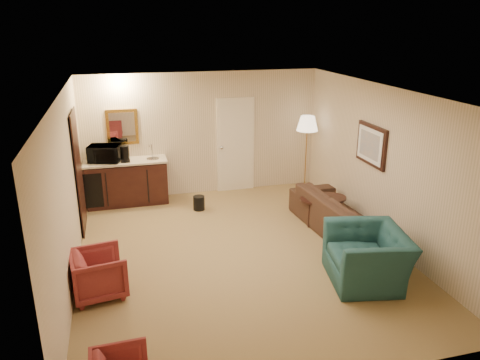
{
  "coord_description": "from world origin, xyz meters",
  "views": [
    {
      "loc": [
        -1.73,
        -6.57,
        3.59
      ],
      "look_at": [
        0.15,
        0.5,
        1.08
      ],
      "focal_mm": 35.0,
      "sensor_mm": 36.0,
      "label": 1
    }
  ],
  "objects_px": {
    "microwave": "(104,152)",
    "coffee_maker": "(125,154)",
    "teal_armchair": "(368,248)",
    "rose_chair_near": "(99,272)",
    "waste_bin": "(199,203)",
    "wetbar_cabinet": "(127,182)",
    "coffee_table": "(322,210)",
    "floor_lamp": "(306,155)",
    "sofa": "(340,207)"
  },
  "relations": [
    {
      "from": "floor_lamp",
      "to": "sofa",
      "type": "bearing_deg",
      "value": -94.78
    },
    {
      "from": "coffee_table",
      "to": "floor_lamp",
      "type": "distance_m",
      "value": 1.76
    },
    {
      "from": "rose_chair_near",
      "to": "floor_lamp",
      "type": "relative_size",
      "value": 0.42
    },
    {
      "from": "teal_armchair",
      "to": "coffee_table",
      "type": "distance_m",
      "value": 2.06
    },
    {
      "from": "wetbar_cabinet",
      "to": "coffee_maker",
      "type": "relative_size",
      "value": 5.1
    },
    {
      "from": "rose_chair_near",
      "to": "microwave",
      "type": "xyz_separation_m",
      "value": [
        0.11,
        3.41,
        0.77
      ]
    },
    {
      "from": "teal_armchair",
      "to": "rose_chair_near",
      "type": "relative_size",
      "value": 1.66
    },
    {
      "from": "rose_chair_near",
      "to": "coffee_table",
      "type": "distance_m",
      "value": 4.2
    },
    {
      "from": "floor_lamp",
      "to": "waste_bin",
      "type": "height_order",
      "value": "floor_lamp"
    },
    {
      "from": "microwave",
      "to": "waste_bin",
      "type": "bearing_deg",
      "value": -7.82
    },
    {
      "from": "sofa",
      "to": "rose_chair_near",
      "type": "relative_size",
      "value": 3.23
    },
    {
      "from": "floor_lamp",
      "to": "wetbar_cabinet",
      "type": "bearing_deg",
      "value": 175.14
    },
    {
      "from": "teal_armchair",
      "to": "coffee_table",
      "type": "bearing_deg",
      "value": -176.01
    },
    {
      "from": "teal_armchair",
      "to": "rose_chair_near",
      "type": "height_order",
      "value": "teal_armchair"
    },
    {
      "from": "sofa",
      "to": "teal_armchair",
      "type": "relative_size",
      "value": 1.95
    },
    {
      "from": "sofa",
      "to": "rose_chair_near",
      "type": "height_order",
      "value": "sofa"
    },
    {
      "from": "teal_armchair",
      "to": "coffee_maker",
      "type": "height_order",
      "value": "coffee_maker"
    },
    {
      "from": "sofa",
      "to": "waste_bin",
      "type": "relative_size",
      "value": 8.09
    },
    {
      "from": "coffee_maker",
      "to": "waste_bin",
      "type": "bearing_deg",
      "value": -35.23
    },
    {
      "from": "rose_chair_near",
      "to": "waste_bin",
      "type": "xyz_separation_m",
      "value": [
        1.85,
        2.67,
        -0.21
      ]
    },
    {
      "from": "teal_armchair",
      "to": "floor_lamp",
      "type": "distance_m",
      "value": 3.72
    },
    {
      "from": "teal_armchair",
      "to": "rose_chair_near",
      "type": "bearing_deg",
      "value": -88.67
    },
    {
      "from": "wetbar_cabinet",
      "to": "coffee_table",
      "type": "distance_m",
      "value": 3.97
    },
    {
      "from": "microwave",
      "to": "coffee_maker",
      "type": "distance_m",
      "value": 0.41
    },
    {
      "from": "teal_armchair",
      "to": "waste_bin",
      "type": "distance_m",
      "value": 3.78
    },
    {
      "from": "wetbar_cabinet",
      "to": "waste_bin",
      "type": "relative_size",
      "value": 5.79
    },
    {
      "from": "teal_armchair",
      "to": "microwave",
      "type": "distance_m",
      "value": 5.42
    },
    {
      "from": "sofa",
      "to": "waste_bin",
      "type": "distance_m",
      "value": 2.78
    },
    {
      "from": "teal_armchair",
      "to": "coffee_maker",
      "type": "relative_size",
      "value": 3.67
    },
    {
      "from": "floor_lamp",
      "to": "coffee_maker",
      "type": "relative_size",
      "value": 5.3
    },
    {
      "from": "coffee_table",
      "to": "sofa",
      "type": "bearing_deg",
      "value": -67.88
    },
    {
      "from": "floor_lamp",
      "to": "teal_armchair",
      "type": "bearing_deg",
      "value": -98.5
    },
    {
      "from": "waste_bin",
      "to": "coffee_maker",
      "type": "xyz_separation_m",
      "value": [
        -1.35,
        0.63,
        0.94
      ]
    },
    {
      "from": "floor_lamp",
      "to": "waste_bin",
      "type": "distance_m",
      "value": 2.55
    },
    {
      "from": "floor_lamp",
      "to": "microwave",
      "type": "height_order",
      "value": "floor_lamp"
    },
    {
      "from": "wetbar_cabinet",
      "to": "microwave",
      "type": "distance_m",
      "value": 0.77
    },
    {
      "from": "waste_bin",
      "to": "microwave",
      "type": "xyz_separation_m",
      "value": [
        -1.74,
        0.74,
        0.98
      ]
    },
    {
      "from": "teal_armchair",
      "to": "coffee_maker",
      "type": "distance_m",
      "value": 5.08
    },
    {
      "from": "microwave",
      "to": "coffee_table",
      "type": "bearing_deg",
      "value": -11.91
    },
    {
      "from": "floor_lamp",
      "to": "coffee_maker",
      "type": "height_order",
      "value": "floor_lamp"
    },
    {
      "from": "coffee_maker",
      "to": "rose_chair_near",
      "type": "bearing_deg",
      "value": -108.96
    },
    {
      "from": "coffee_table",
      "to": "wetbar_cabinet",
      "type": "bearing_deg",
      "value": 150.52
    },
    {
      "from": "teal_armchair",
      "to": "waste_bin",
      "type": "xyz_separation_m",
      "value": [
        -1.87,
        3.26,
        -0.37
      ]
    },
    {
      "from": "floor_lamp",
      "to": "microwave",
      "type": "bearing_deg",
      "value": 175.31
    },
    {
      "from": "coffee_table",
      "to": "coffee_maker",
      "type": "bearing_deg",
      "value": 151.68
    },
    {
      "from": "floor_lamp",
      "to": "coffee_table",
      "type": "bearing_deg",
      "value": -101.02
    },
    {
      "from": "teal_armchair",
      "to": "coffee_maker",
      "type": "xyz_separation_m",
      "value": [
        -3.22,
        3.89,
        0.57
      ]
    },
    {
      "from": "sofa",
      "to": "microwave",
      "type": "bearing_deg",
      "value": 55.24
    },
    {
      "from": "coffee_table",
      "to": "microwave",
      "type": "xyz_separation_m",
      "value": [
        -3.84,
        1.97,
        0.87
      ]
    },
    {
      "from": "coffee_table",
      "to": "teal_armchair",
      "type": "bearing_deg",
      "value": -96.46
    }
  ]
}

